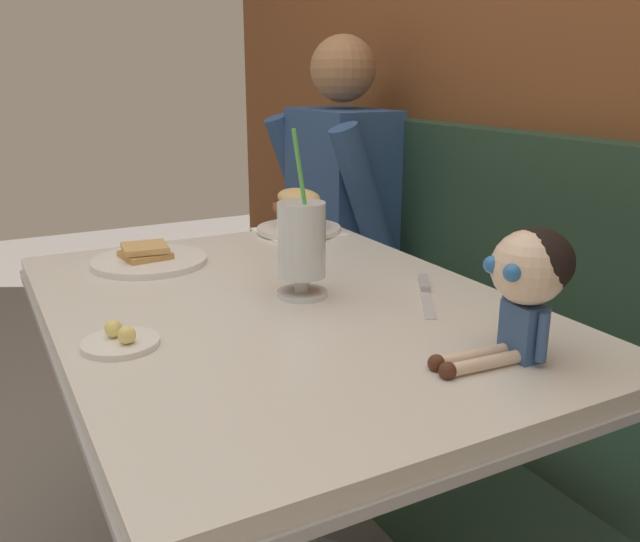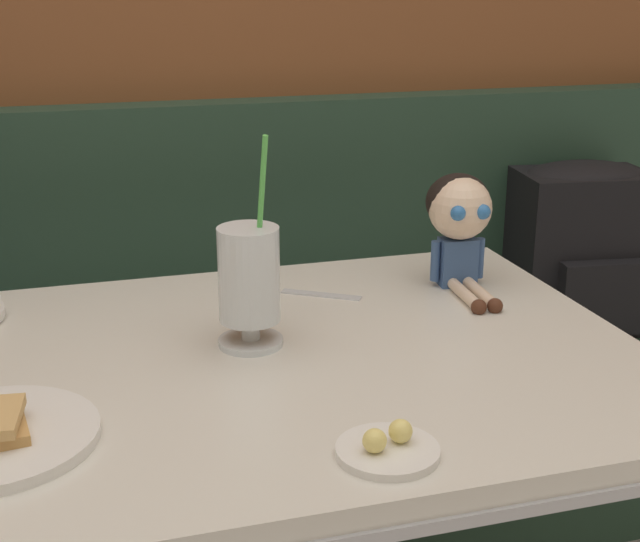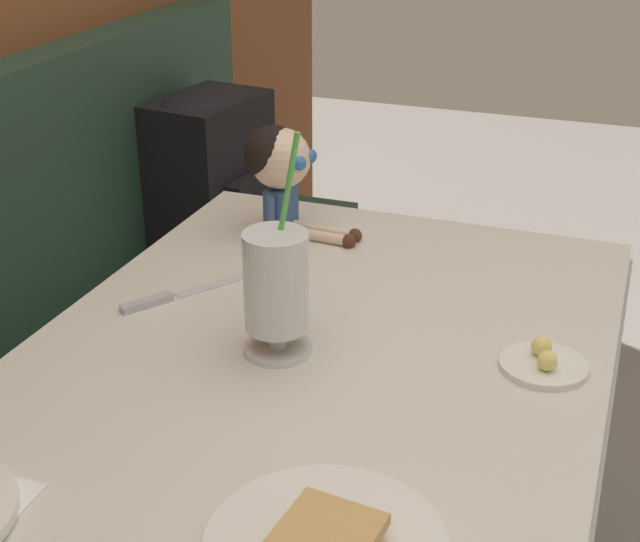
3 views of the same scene
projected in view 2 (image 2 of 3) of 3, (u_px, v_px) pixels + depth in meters
name	position (u px, v px, depth m)	size (l,w,h in m)	color
wood_panel_wall	(171.00, 5.00, 1.92)	(4.40, 0.08, 2.40)	brown
booth_bench	(205.00, 416.00, 1.98)	(2.60, 0.48, 1.00)	#233D2D
diner_table	(268.00, 476.00, 1.34)	(1.11, 0.81, 0.74)	silver
milkshake_glass	(249.00, 280.00, 1.28)	(0.10, 0.10, 0.32)	silver
butter_saucer	(388.00, 448.00, 1.01)	(0.12, 0.12, 0.04)	white
butter_knife	(272.00, 288.00, 1.54)	(0.21, 0.14, 0.01)	silver
seated_doll	(460.00, 214.00, 1.53)	(0.12, 0.22, 0.20)	#385689
backpack	(580.00, 244.00, 2.09)	(0.33, 0.28, 0.41)	black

